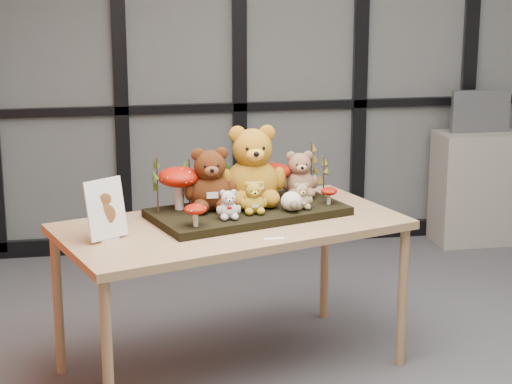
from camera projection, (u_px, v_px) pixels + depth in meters
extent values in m
plane|color=#B3B1A9|center=(300.00, 57.00, 6.74)|extent=(5.00, 0.00, 5.00)
cube|color=#2D383F|center=(301.00, 57.00, 6.71)|extent=(4.90, 0.02, 2.70)
cube|color=black|center=(299.00, 234.00, 7.04)|extent=(4.90, 0.06, 0.12)
cube|color=black|center=(300.00, 105.00, 6.79)|extent=(4.90, 0.06, 0.06)
cube|color=black|center=(120.00, 61.00, 6.48)|extent=(0.10, 0.06, 2.70)
cube|color=black|center=(239.00, 58.00, 6.63)|extent=(0.10, 0.06, 2.70)
cube|color=black|center=(360.00, 56.00, 6.78)|extent=(0.10, 0.06, 2.70)
cube|color=black|center=(470.00, 54.00, 6.93)|extent=(0.10, 0.06, 2.70)
cube|color=tan|center=(231.00, 227.00, 4.71)|extent=(1.90, 1.35, 0.04)
cylinder|color=tan|center=(108.00, 360.00, 4.12)|extent=(0.05, 0.05, 0.76)
cylinder|color=tan|center=(58.00, 304.00, 4.77)|extent=(0.05, 0.05, 0.76)
cylinder|color=tan|center=(403.00, 298.00, 4.86)|extent=(0.05, 0.05, 0.76)
cylinder|color=tan|center=(325.00, 257.00, 5.51)|extent=(0.05, 0.05, 0.76)
cube|color=black|center=(248.00, 212.00, 4.81)|extent=(1.10, 0.78, 0.04)
cube|color=silver|center=(107.00, 239.00, 4.42)|extent=(0.12, 0.11, 0.01)
cube|color=white|center=(106.00, 209.00, 4.38)|extent=(0.21, 0.16, 0.28)
ellipsoid|color=brown|center=(106.00, 214.00, 4.38)|extent=(0.09, 0.01, 0.10)
ellipsoid|color=brown|center=(105.00, 199.00, 4.37)|extent=(0.06, 0.01, 0.06)
cube|color=white|center=(274.00, 239.00, 4.43)|extent=(0.10, 0.03, 0.00)
cube|color=gray|center=(477.00, 188.00, 6.97)|extent=(0.63, 0.37, 0.84)
cube|color=#52555A|center=(481.00, 111.00, 6.84)|extent=(0.45, 0.05, 0.32)
cube|color=black|center=(482.00, 112.00, 6.82)|extent=(0.39, 0.00, 0.26)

